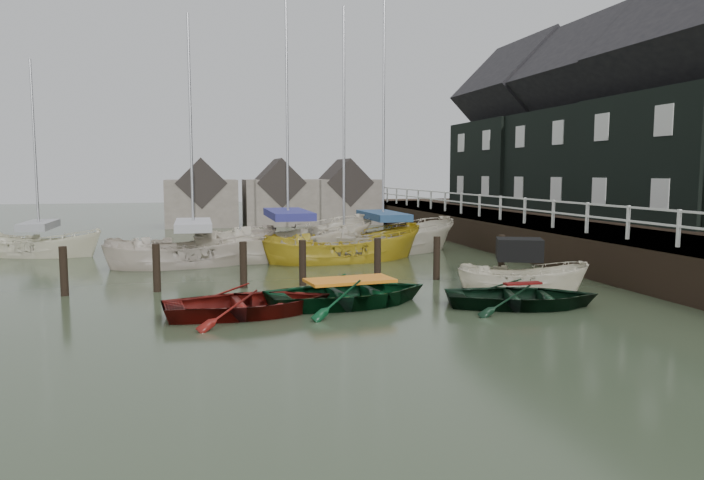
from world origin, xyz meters
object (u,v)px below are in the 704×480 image
object	(u,v)px
sailboat_d	(383,251)
sailboat_e	(40,254)
rowboat_green	(350,305)
sailboat_b	(289,256)
motorboat	(521,286)
rowboat_red	(250,314)
sailboat_c	(344,260)
rowboat_dkgreen	(522,307)
sailboat_a	(194,263)

from	to	relation	value
sailboat_d	sailboat_e	xyz separation A→B (m)	(-14.19, 2.46, -0.00)
rowboat_green	sailboat_b	size ratio (longest dim) A/B	0.33
sailboat_b	sailboat_e	xyz separation A→B (m)	(-9.99, 3.01, 0.00)
rowboat_green	motorboat	bearing A→B (deg)	-89.41
rowboat_green	sailboat_e	world-z (taller)	sailboat_e
motorboat	sailboat_e	world-z (taller)	sailboat_e
rowboat_red	motorboat	bearing A→B (deg)	-87.00
sailboat_c	sailboat_e	bearing A→B (deg)	62.37
rowboat_red	sailboat_e	size ratio (longest dim) A/B	0.45
rowboat_dkgreen	sailboat_e	world-z (taller)	sailboat_e
sailboat_a	sailboat_c	bearing A→B (deg)	-104.17
rowboat_green	sailboat_c	bearing A→B (deg)	-19.59
sailboat_b	sailboat_c	bearing A→B (deg)	-139.71
sailboat_b	sailboat_e	distance (m)	10.43
rowboat_dkgreen	sailboat_b	bearing A→B (deg)	38.47
motorboat	sailboat_e	size ratio (longest dim) A/B	0.44
sailboat_d	sailboat_e	distance (m)	14.40
rowboat_dkgreen	motorboat	size ratio (longest dim) A/B	0.98
sailboat_c	sailboat_e	world-z (taller)	sailboat_c
motorboat	sailboat_a	bearing A→B (deg)	73.94
rowboat_dkgreen	motorboat	xyz separation A→B (m)	(1.10, 2.03, 0.12)
rowboat_dkgreen	rowboat_red	bearing A→B (deg)	99.39
rowboat_red	sailboat_a	bearing A→B (deg)	2.71
rowboat_dkgreen	sailboat_d	distance (m)	11.41
motorboat	sailboat_e	distance (m)	19.60
rowboat_green	sailboat_d	size ratio (longest dim) A/B	0.33
rowboat_red	sailboat_e	distance (m)	15.13
sailboat_a	rowboat_dkgreen	bearing A→B (deg)	-151.27
sailboat_c	sailboat_d	distance (m)	2.91
sailboat_b	rowboat_dkgreen	bearing A→B (deg)	-172.69
sailboat_b	sailboat_d	bearing A→B (deg)	-97.85
rowboat_green	motorboat	distance (m)	5.45
rowboat_dkgreen	sailboat_a	bearing A→B (deg)	56.17
motorboat	sailboat_a	distance (m)	12.14
rowboat_green	sailboat_c	size ratio (longest dim) A/B	0.40
rowboat_green	rowboat_dkgreen	world-z (taller)	rowboat_green
rowboat_green	sailboat_d	xyz separation A→B (m)	(3.96, 10.14, 0.06)
sailboat_a	sailboat_c	xyz separation A→B (m)	(5.75, -0.26, -0.05)
rowboat_red	sailboat_d	distance (m)	12.51
motorboat	rowboat_dkgreen	bearing A→B (deg)	174.94
rowboat_red	rowboat_dkgreen	size ratio (longest dim) A/B	1.06
rowboat_green	sailboat_a	size ratio (longest dim) A/B	0.42
motorboat	sailboat_e	xyz separation A→B (m)	(-15.62, 11.84, -0.06)
rowboat_dkgreen	sailboat_e	distance (m)	20.08
motorboat	sailboat_e	bearing A→B (deg)	76.23
rowboat_green	sailboat_e	bearing A→B (deg)	31.70
rowboat_red	rowboat_green	xyz separation A→B (m)	(2.63, 0.49, 0.00)
sailboat_a	sailboat_e	bearing A→B (deg)	44.94
rowboat_green	sailboat_c	distance (m)	8.40
rowboat_green	sailboat_c	xyz separation A→B (m)	(1.78, 8.21, 0.01)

